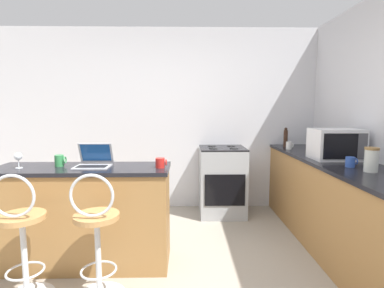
{
  "coord_description": "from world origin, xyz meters",
  "views": [
    {
      "loc": [
        0.28,
        -2.11,
        1.48
      ],
      "look_at": [
        0.35,
        1.5,
        1.04
      ],
      "focal_mm": 28.0,
      "sensor_mm": 36.0,
      "label": 1
    }
  ],
  "objects_px": {
    "mug_white": "(289,145)",
    "mug_green": "(60,161)",
    "mug_blue": "(351,162)",
    "mug_red": "(160,163)",
    "pepper_mill": "(286,138)",
    "wine_glass_tall": "(18,157)",
    "bar_stool_far": "(97,241)",
    "laptop": "(94,160)",
    "bar_stool_near": "(22,242)",
    "microwave": "(336,144)",
    "storage_jar": "(371,160)",
    "stove_range": "(222,181)"
  },
  "relations": [
    {
      "from": "mug_white",
      "to": "mug_red",
      "type": "relative_size",
      "value": 0.96
    },
    {
      "from": "storage_jar",
      "to": "laptop",
      "type": "bearing_deg",
      "value": 173.09
    },
    {
      "from": "mug_green",
      "to": "mug_red",
      "type": "height_order",
      "value": "mug_green"
    },
    {
      "from": "storage_jar",
      "to": "wine_glass_tall",
      "type": "height_order",
      "value": "storage_jar"
    },
    {
      "from": "bar_stool_near",
      "to": "mug_white",
      "type": "xyz_separation_m",
      "value": [
        2.58,
        1.67,
        0.51
      ]
    },
    {
      "from": "mug_white",
      "to": "mug_red",
      "type": "bearing_deg",
      "value": -143.25
    },
    {
      "from": "bar_stool_far",
      "to": "storage_jar",
      "type": "xyz_separation_m",
      "value": [
        2.24,
        0.29,
        0.57
      ]
    },
    {
      "from": "pepper_mill",
      "to": "mug_blue",
      "type": "relative_size",
      "value": 2.69
    },
    {
      "from": "mug_blue",
      "to": "wine_glass_tall",
      "type": "relative_size",
      "value": 0.71
    },
    {
      "from": "laptop",
      "to": "mug_blue",
      "type": "bearing_deg",
      "value": -2.12
    },
    {
      "from": "storage_jar",
      "to": "mug_red",
      "type": "distance_m",
      "value": 1.81
    },
    {
      "from": "stove_range",
      "to": "mug_green",
      "type": "xyz_separation_m",
      "value": [
        -1.67,
        -1.28,
        0.52
      ]
    },
    {
      "from": "bar_stool_far",
      "to": "laptop",
      "type": "bearing_deg",
      "value": 107.06
    },
    {
      "from": "microwave",
      "to": "mug_white",
      "type": "relative_size",
      "value": 4.96
    },
    {
      "from": "bar_stool_near",
      "to": "pepper_mill",
      "type": "height_order",
      "value": "pepper_mill"
    },
    {
      "from": "bar_stool_near",
      "to": "laptop",
      "type": "bearing_deg",
      "value": 56.68
    },
    {
      "from": "mug_blue",
      "to": "storage_jar",
      "type": "bearing_deg",
      "value": -73.83
    },
    {
      "from": "microwave",
      "to": "mug_red",
      "type": "height_order",
      "value": "microwave"
    },
    {
      "from": "bar_stool_far",
      "to": "mug_green",
      "type": "bearing_deg",
      "value": 130.25
    },
    {
      "from": "mug_white",
      "to": "mug_green",
      "type": "bearing_deg",
      "value": -156.64
    },
    {
      "from": "mug_white",
      "to": "mug_blue",
      "type": "relative_size",
      "value": 0.97
    },
    {
      "from": "microwave",
      "to": "mug_blue",
      "type": "height_order",
      "value": "microwave"
    },
    {
      "from": "mug_green",
      "to": "bar_stool_far",
      "type": "bearing_deg",
      "value": -49.75
    },
    {
      "from": "laptop",
      "to": "mug_white",
      "type": "xyz_separation_m",
      "value": [
        2.2,
        1.09,
        -0.0
      ]
    },
    {
      "from": "mug_red",
      "to": "bar_stool_far",
      "type": "bearing_deg",
      "value": -131.85
    },
    {
      "from": "mug_blue",
      "to": "mug_red",
      "type": "xyz_separation_m",
      "value": [
        -1.73,
        0.0,
        -0.0
      ]
    },
    {
      "from": "mug_green",
      "to": "laptop",
      "type": "bearing_deg",
      "value": -1.02
    },
    {
      "from": "mug_green",
      "to": "mug_red",
      "type": "relative_size",
      "value": 1.03
    },
    {
      "from": "mug_blue",
      "to": "bar_stool_near",
      "type": "bearing_deg",
      "value": -169.79
    },
    {
      "from": "microwave",
      "to": "storage_jar",
      "type": "relative_size",
      "value": 2.31
    },
    {
      "from": "laptop",
      "to": "stove_range",
      "type": "bearing_deg",
      "value": 43.57
    },
    {
      "from": "stove_range",
      "to": "pepper_mill",
      "type": "bearing_deg",
      "value": 2.89
    },
    {
      "from": "pepper_mill",
      "to": "mug_red",
      "type": "height_order",
      "value": "pepper_mill"
    },
    {
      "from": "mug_white",
      "to": "wine_glass_tall",
      "type": "xyz_separation_m",
      "value": [
        -2.85,
        -1.17,
        0.05
      ]
    },
    {
      "from": "storage_jar",
      "to": "mug_red",
      "type": "height_order",
      "value": "storage_jar"
    },
    {
      "from": "mug_green",
      "to": "mug_red",
      "type": "bearing_deg",
      "value": -5.46
    },
    {
      "from": "mug_red",
      "to": "wine_glass_tall",
      "type": "xyz_separation_m",
      "value": [
        -1.27,
        0.0,
        0.06
      ]
    },
    {
      "from": "bar_stool_near",
      "to": "wine_glass_tall",
      "type": "xyz_separation_m",
      "value": [
        -0.27,
        0.5,
        0.56
      ]
    },
    {
      "from": "bar_stool_far",
      "to": "laptop",
      "type": "height_order",
      "value": "laptop"
    },
    {
      "from": "laptop",
      "to": "mug_red",
      "type": "relative_size",
      "value": 3.08
    },
    {
      "from": "mug_white",
      "to": "mug_red",
      "type": "height_order",
      "value": "mug_white"
    },
    {
      "from": "bar_stool_far",
      "to": "pepper_mill",
      "type": "height_order",
      "value": "pepper_mill"
    },
    {
      "from": "mug_green",
      "to": "wine_glass_tall",
      "type": "xyz_separation_m",
      "value": [
        -0.33,
        -0.09,
        0.05
      ]
    },
    {
      "from": "mug_blue",
      "to": "storage_jar",
      "type": "relative_size",
      "value": 0.48
    },
    {
      "from": "microwave",
      "to": "bar_stool_far",
      "type": "bearing_deg",
      "value": -158.06
    },
    {
      "from": "pepper_mill",
      "to": "mug_blue",
      "type": "xyz_separation_m",
      "value": [
        0.13,
        -1.42,
        -0.08
      ]
    },
    {
      "from": "microwave",
      "to": "mug_blue",
      "type": "xyz_separation_m",
      "value": [
        -0.06,
        -0.41,
        -0.11
      ]
    },
    {
      "from": "stove_range",
      "to": "storage_jar",
      "type": "height_order",
      "value": "storage_jar"
    },
    {
      "from": "bar_stool_near",
      "to": "microwave",
      "type": "relative_size",
      "value": 2.09
    },
    {
      "from": "mug_white",
      "to": "mug_blue",
      "type": "xyz_separation_m",
      "value": [
        0.16,
        -1.18,
        -0.0
      ]
    }
  ]
}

